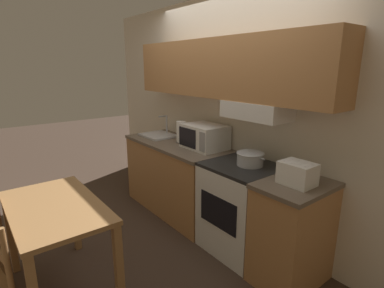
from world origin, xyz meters
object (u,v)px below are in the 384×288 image
object	(u,v)px
sink_basin	(158,135)
dining_table	(56,219)
microwave	(204,136)
cooking_pot	(250,158)
paper_towel_roll	(181,132)
stove_range	(241,208)
toaster	(297,173)

from	to	relation	value
sink_basin	dining_table	distance (m)	1.91
microwave	sink_basin	bearing A→B (deg)	-173.04
cooking_pot	sink_basin	size ratio (longest dim) A/B	0.75
sink_basin	cooking_pot	bearing A→B (deg)	1.75
cooking_pot	paper_towel_roll	bearing A→B (deg)	179.99
stove_range	toaster	size ratio (longest dim) A/B	3.25
toaster	sink_basin	world-z (taller)	sink_basin
sink_basin	paper_towel_roll	xyz separation A→B (m)	(0.46, 0.05, 0.11)
stove_range	sink_basin	xyz separation A→B (m)	(-1.52, -0.00, 0.46)
paper_towel_roll	dining_table	world-z (taller)	paper_towel_roll
microwave	paper_towel_roll	xyz separation A→B (m)	(-0.38, -0.05, -0.01)
cooking_pot	paper_towel_roll	world-z (taller)	paper_towel_roll
stove_range	microwave	world-z (taller)	microwave
cooking_pot	microwave	world-z (taller)	microwave
sink_basin	dining_table	world-z (taller)	sink_basin
cooking_pot	dining_table	world-z (taller)	cooking_pot
cooking_pot	dining_table	size ratio (longest dim) A/B	0.31
cooking_pot	toaster	xyz separation A→B (m)	(0.54, -0.07, 0.02)
microwave	toaster	xyz separation A→B (m)	(1.28, -0.12, -0.04)
toaster	dining_table	xyz separation A→B (m)	(-1.08, -1.56, -0.34)
sink_basin	paper_towel_roll	bearing A→B (deg)	5.98
cooking_pot	paper_towel_roll	xyz separation A→B (m)	(-1.11, 0.00, 0.06)
stove_range	dining_table	size ratio (longest dim) A/B	0.81
toaster	sink_basin	size ratio (longest dim) A/B	0.61
stove_range	dining_table	bearing A→B (deg)	-107.10
toaster	paper_towel_roll	xyz separation A→B (m)	(-1.65, 0.07, 0.04)
microwave	cooking_pot	bearing A→B (deg)	-4.22
cooking_pot	toaster	bearing A→B (deg)	-7.04
paper_towel_roll	cooking_pot	bearing A→B (deg)	-0.01
stove_range	toaster	bearing A→B (deg)	-2.14
microwave	sink_basin	world-z (taller)	sink_basin
paper_towel_roll	dining_table	size ratio (longest dim) A/B	0.24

